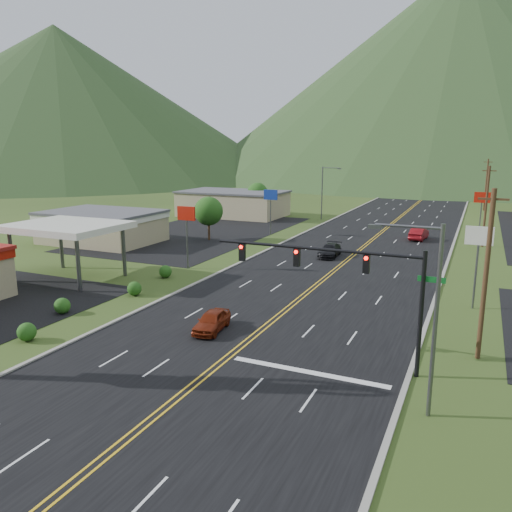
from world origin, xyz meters
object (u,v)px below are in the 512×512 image
at_px(gas_canopy, 67,228).
at_px(car_dark_mid, 330,251).
at_px(traffic_signal, 347,274).
at_px(car_red_far, 419,234).
at_px(streetlight_east, 429,308).
at_px(car_red_near, 212,321).
at_px(streetlight_west, 324,189).

distance_m(gas_canopy, car_dark_mid, 28.00).
distance_m(traffic_signal, car_red_far, 42.90).
distance_m(streetlight_east, car_red_near, 15.83).
xyz_separation_m(streetlight_west, gas_canopy, (-10.32, -48.00, -0.31)).
relative_size(gas_canopy, car_red_near, 2.50).
relative_size(streetlight_east, gas_canopy, 0.90).
bearing_deg(traffic_signal, streetlight_west, 107.97).
distance_m(traffic_signal, gas_canopy, 29.59).
xyz_separation_m(streetlight_east, car_red_near, (-14.18, 5.41, -4.50)).
distance_m(car_red_near, car_dark_mid, 26.02).
xyz_separation_m(traffic_signal, car_red_near, (-9.49, 1.42, -4.65)).
xyz_separation_m(gas_canopy, car_dark_mid, (19.73, 19.42, -4.17)).
bearing_deg(traffic_signal, streetlight_east, -40.39).
bearing_deg(streetlight_east, gas_canopy, 160.12).
distance_m(streetlight_east, car_red_far, 47.17).
height_order(gas_canopy, car_red_far, gas_canopy).
bearing_deg(streetlight_west, car_red_near, -80.97).
height_order(car_red_near, car_red_far, car_red_far).
bearing_deg(streetlight_west, car_red_far, -37.60).
height_order(traffic_signal, streetlight_east, streetlight_east).
bearing_deg(car_dark_mid, gas_canopy, -137.97).
distance_m(gas_canopy, car_red_far, 44.52).
height_order(gas_canopy, car_red_near, gas_canopy).
height_order(streetlight_east, gas_canopy, streetlight_east).
distance_m(traffic_signal, car_dark_mid, 29.15).
distance_m(gas_canopy, car_red_near, 20.54).
bearing_deg(car_red_far, streetlight_west, -32.31).
distance_m(traffic_signal, streetlight_east, 6.17).
xyz_separation_m(car_red_near, car_red_far, (8.66, 41.23, 0.13)).
height_order(streetlight_east, car_red_near, streetlight_east).
relative_size(traffic_signal, streetlight_west, 1.46).
relative_size(gas_canopy, car_dark_mid, 2.07).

